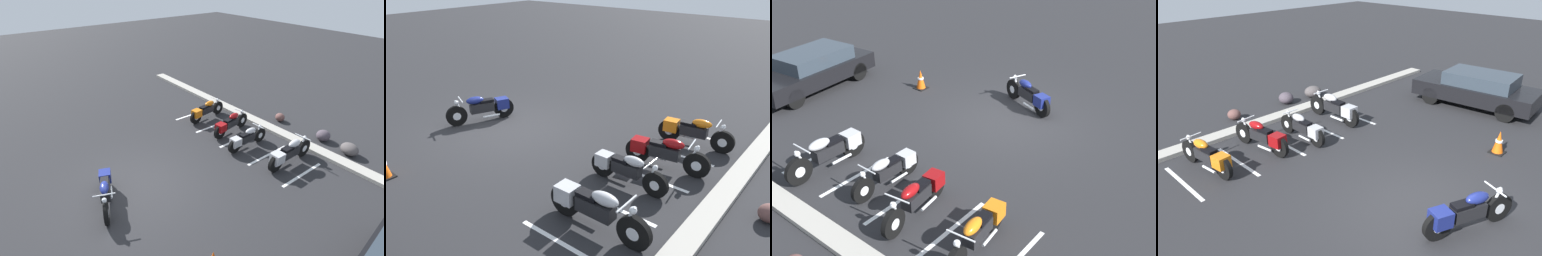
% 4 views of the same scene
% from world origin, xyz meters
% --- Properties ---
extents(ground, '(60.00, 60.00, 0.00)m').
position_xyz_m(ground, '(0.00, 0.00, 0.00)').
color(ground, '#262628').
extents(motorcycle_navy_featured, '(2.03, 1.01, 0.85)m').
position_xyz_m(motorcycle_navy_featured, '(0.01, -1.07, 0.45)').
color(motorcycle_navy_featured, black).
rests_on(motorcycle_navy_featured, ground).
extents(parked_bike_0, '(0.63, 2.08, 0.82)m').
position_xyz_m(parked_bike_0, '(-2.45, 4.80, 0.44)').
color(parked_bike_0, black).
rests_on(parked_bike_0, ground).
extents(parked_bike_1, '(0.67, 2.11, 0.83)m').
position_xyz_m(parked_bike_1, '(-0.81, 4.76, 0.44)').
color(parked_bike_1, black).
rests_on(parked_bike_1, ground).
extents(parked_bike_2, '(0.55, 1.98, 0.78)m').
position_xyz_m(parked_bike_2, '(0.41, 4.44, 0.41)').
color(parked_bike_2, black).
rests_on(parked_bike_2, ground).
extents(parked_bike_3, '(0.63, 2.26, 0.89)m').
position_xyz_m(parked_bike_3, '(2.09, 4.81, 0.47)').
color(parked_bike_3, black).
rests_on(parked_bike_3, ground).
extents(concrete_curb, '(18.00, 0.50, 0.12)m').
position_xyz_m(concrete_curb, '(0.00, 6.42, 0.06)').
color(concrete_curb, '#A8A399').
rests_on(concrete_curb, ground).
extents(landscape_rock_0, '(0.59, 0.58, 0.36)m').
position_xyz_m(landscape_rock_0, '(-0.25, 7.39, 0.18)').
color(landscape_rock_0, brown).
rests_on(landscape_rock_0, ground).
extents(stall_line_0, '(0.10, 2.10, 0.00)m').
position_xyz_m(stall_line_0, '(-3.20, 4.72, 0.00)').
color(stall_line_0, white).
rests_on(stall_line_0, ground).
extents(stall_line_1, '(0.10, 2.10, 0.00)m').
position_xyz_m(stall_line_1, '(-1.70, 4.72, 0.00)').
color(stall_line_1, white).
rests_on(stall_line_1, ground).
extents(stall_line_2, '(0.10, 2.10, 0.00)m').
position_xyz_m(stall_line_2, '(-0.20, 4.72, 0.00)').
color(stall_line_2, white).
rests_on(stall_line_2, ground).
extents(stall_line_3, '(0.10, 2.10, 0.00)m').
position_xyz_m(stall_line_3, '(1.30, 4.72, 0.00)').
color(stall_line_3, white).
rests_on(stall_line_3, ground).
extents(stall_line_4, '(0.10, 2.10, 0.00)m').
position_xyz_m(stall_line_4, '(2.80, 4.72, 0.00)').
color(stall_line_4, white).
rests_on(stall_line_4, ground).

